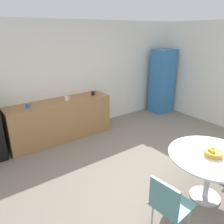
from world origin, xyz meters
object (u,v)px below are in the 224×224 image
Objects in this scene: round_table at (211,162)px; mug_green at (67,98)px; chair_teal at (168,202)px; fruit_bowl at (213,153)px; locker_cabinet at (162,81)px; mug_white at (93,93)px; mug_red at (28,105)px.

mug_green is at bearing 103.90° from round_table.
chair_teal is 3.31× the size of fruit_bowl.
locker_cabinet is 2.38m from mug_white.
fruit_bowl is 1.94× the size of mug_white.
mug_green is (-0.75, 3.05, 0.17)m from fruit_bowl.
mug_green is at bearing 85.21° from chair_teal.
mug_red is at bearing 179.13° from locker_cabinet.
round_table is at bearing -127.64° from locker_cabinet.
mug_white is (-0.05, 3.07, 0.17)m from fruit_bowl.
chair_teal reaches higher than round_table.
locker_cabinet is 1.54× the size of round_table.
round_table is 1.45× the size of chair_teal.
mug_white is 1.54m from mug_red.
round_table is 1.02m from chair_teal.
fruit_bowl is (1.01, 0.09, 0.25)m from chair_teal.
chair_teal is (-1.02, -0.09, -0.09)m from round_table.
round_table is at bearing -76.10° from mug_green.
chair_teal is 6.43× the size of mug_red.
round_table is 3.08m from mug_white.
chair_teal is (-3.33, -3.10, -0.41)m from locker_cabinet.
mug_white reaches higher than round_table.
mug_red is (-1.59, 3.07, 0.17)m from fruit_bowl.
locker_cabinet reaches higher than round_table.
locker_cabinet is 3.91m from mug_red.
chair_teal is at bearing -79.58° from mug_red.
mug_white is (-2.37, 0.06, 0.02)m from locker_cabinet.
fruit_bowl reaches higher than round_table.
locker_cabinet is 14.41× the size of mug_green.
fruit_bowl is at bearing -127.67° from locker_cabinet.
round_table is at bearing -88.93° from mug_white.
mug_red reaches higher than fruit_bowl.
fruit_bowl is 3.46m from mug_red.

